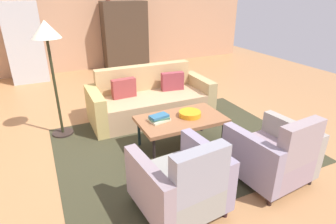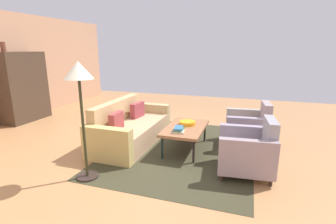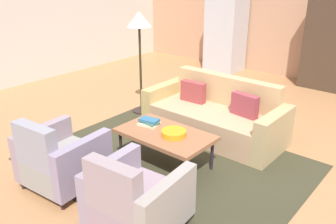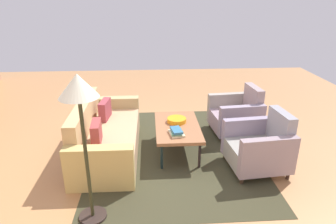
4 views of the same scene
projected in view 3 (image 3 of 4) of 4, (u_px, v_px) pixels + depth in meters
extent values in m
plane|color=#B07A4B|center=(198.00, 143.00, 5.23)|extent=(11.10, 11.10, 0.00)
cube|color=tan|center=(314.00, 16.00, 7.65)|extent=(9.25, 0.12, 2.80)
cube|color=beige|center=(18.00, 17.00, 7.44)|extent=(0.12, 8.31, 2.80)
cube|color=#373623|center=(168.00, 162.00, 4.72)|extent=(3.40, 2.60, 0.01)
cube|color=tan|center=(213.00, 123.00, 5.39)|extent=(1.75, 0.91, 0.42)
cube|color=tan|center=(226.00, 103.00, 5.56)|extent=(1.74, 0.19, 0.86)
cube|color=tan|center=(274.00, 135.00, 4.78)|extent=(0.19, 0.90, 0.62)
cube|color=tan|center=(164.00, 102.00, 5.92)|extent=(0.19, 0.90, 0.62)
cube|color=#8F3840|center=(245.00, 105.00, 5.05)|extent=(0.41, 0.17, 0.32)
cube|color=#943A3A|center=(193.00, 92.00, 5.59)|extent=(0.41, 0.14, 0.32)
cylinder|color=black|center=(150.00, 132.00, 5.12)|extent=(0.04, 0.04, 0.40)
cylinder|color=black|center=(212.00, 155.00, 4.49)|extent=(0.04, 0.04, 0.40)
cylinder|color=black|center=(121.00, 146.00, 4.73)|extent=(0.04, 0.04, 0.40)
cylinder|color=black|center=(185.00, 173.00, 4.10)|extent=(0.04, 0.04, 0.40)
cube|color=#955F3D|center=(165.00, 134.00, 4.52)|extent=(1.20, 0.70, 0.05)
cylinder|color=#35251A|center=(69.00, 160.00, 4.68)|extent=(0.05, 0.05, 0.10)
cylinder|color=#352913|center=(107.00, 176.00, 4.33)|extent=(0.05, 0.05, 0.10)
cylinder|color=#30201A|center=(23.00, 184.00, 4.16)|extent=(0.05, 0.05, 0.10)
cylinder|color=#321C1D|center=(63.00, 205.00, 3.81)|extent=(0.05, 0.05, 0.10)
cube|color=gray|center=(64.00, 165.00, 4.17)|extent=(0.64, 0.85, 0.30)
cube|color=gray|center=(38.00, 159.00, 3.82)|extent=(0.57, 0.19, 0.78)
cube|color=gray|center=(44.00, 148.00, 4.30)|extent=(0.20, 0.81, 0.56)
cube|color=gray|center=(84.00, 164.00, 3.94)|extent=(0.20, 0.81, 0.56)
cylinder|color=#3A2D1F|center=(135.00, 195.00, 3.97)|extent=(0.05, 0.05, 0.10)
cylinder|color=black|center=(187.00, 218.00, 3.61)|extent=(0.05, 0.05, 0.10)
cube|color=gray|center=(139.00, 207.00, 3.45)|extent=(0.63, 0.85, 0.30)
cube|color=gray|center=(114.00, 203.00, 3.11)|extent=(0.57, 0.19, 0.78)
cube|color=gray|center=(112.00, 184.00, 3.58)|extent=(0.20, 0.81, 0.56)
cube|color=gray|center=(168.00, 208.00, 3.23)|extent=(0.20, 0.81, 0.56)
cylinder|color=orange|center=(174.00, 133.00, 4.42)|extent=(0.31, 0.31, 0.07)
cube|color=beige|center=(149.00, 124.00, 4.73)|extent=(0.30, 0.24, 0.03)
cube|color=#457056|center=(149.00, 122.00, 4.72)|extent=(0.27, 0.16, 0.02)
cube|color=#2D6388|center=(149.00, 120.00, 4.71)|extent=(0.27, 0.19, 0.03)
cube|color=#403022|center=(336.00, 46.00, 7.20)|extent=(1.20, 0.50, 1.80)
cube|color=#422821|center=(325.00, 42.00, 7.56)|extent=(0.56, 0.01, 1.51)
cube|color=#B7BABF|center=(226.00, 32.00, 8.61)|extent=(0.80, 0.70, 1.85)
cylinder|color=#99999E|center=(236.00, 26.00, 8.81)|extent=(0.02, 0.02, 0.70)
cylinder|color=#2D231F|center=(142.00, 110.00, 6.37)|extent=(0.32, 0.32, 0.03)
cylinder|color=#282A18|center=(141.00, 70.00, 6.09)|extent=(0.04, 0.04, 1.45)
cone|color=silver|center=(139.00, 19.00, 5.78)|extent=(0.40, 0.40, 0.24)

